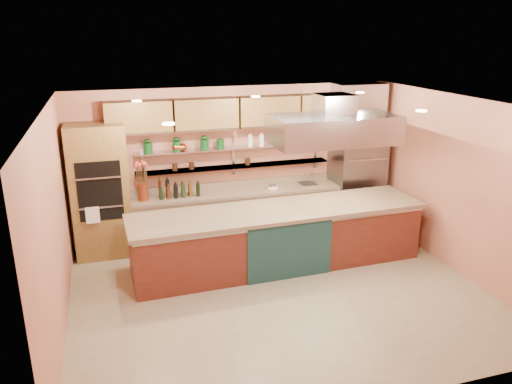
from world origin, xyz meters
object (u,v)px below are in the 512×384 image
object	(u,v)px
kitchen_scale	(272,186)
green_canister	(220,144)
copper_kettle	(182,147)
refrigerator	(357,175)
island	(278,237)
flower_vase	(143,192)

from	to	relation	value
kitchen_scale	green_canister	bearing A→B (deg)	142.23
green_canister	copper_kettle	bearing A→B (deg)	180.00
refrigerator	green_canister	xyz separation A→B (m)	(-2.66, 0.23, 0.74)
copper_kettle	green_canister	bearing A→B (deg)	0.00
refrigerator	copper_kettle	world-z (taller)	refrigerator
island	kitchen_scale	distance (m)	1.38
refrigerator	island	xyz separation A→B (m)	(-2.05, -1.25, -0.55)
island	copper_kettle	distance (m)	2.35
refrigerator	island	world-z (taller)	refrigerator
refrigerator	copper_kettle	bearing A→B (deg)	176.08
green_canister	island	bearing A→B (deg)	-67.70
flower_vase	refrigerator	bearing A→B (deg)	-0.14
refrigerator	green_canister	world-z (taller)	refrigerator
kitchen_scale	refrigerator	bearing A→B (deg)	-24.68
island	copper_kettle	bearing A→B (deg)	129.80
refrigerator	copper_kettle	size ratio (longest dim) A/B	12.54
refrigerator	kitchen_scale	distance (m)	1.74
flower_vase	copper_kettle	distance (m)	1.05
island	copper_kettle	world-z (taller)	copper_kettle
flower_vase	green_canister	xyz separation A→B (m)	(1.44, 0.22, 0.71)
kitchen_scale	copper_kettle	world-z (taller)	copper_kettle
green_canister	kitchen_scale	bearing A→B (deg)	-13.43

